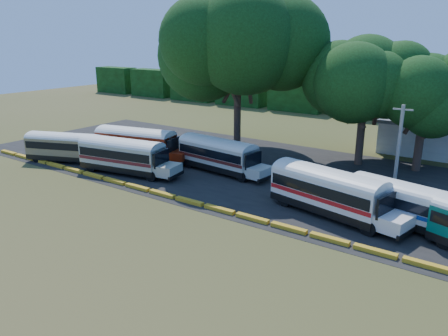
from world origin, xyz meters
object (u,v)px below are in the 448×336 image
Objects in this scene: bus_cream_west at (124,154)px; tree_west at (238,42)px; bus_red at (138,142)px; bus_white_red at (330,190)px; bus_beige at (65,145)px.

bus_cream_west is 0.61× the size of tree_west.
bus_white_red reaches higher than bus_red.
bus_cream_west reaches higher than bus_beige.
bus_red is 0.63× the size of tree_west.
tree_west is (6.98, 9.07, 10.41)m from bus_red.
bus_white_red reaches higher than bus_beige.
bus_red is 23.23m from bus_white_red.
tree_west reaches higher than bus_beige.
tree_west is at bearing 26.22° from bus_beige.
tree_west is (4.55, 13.28, 10.48)m from bus_cream_west.
bus_beige is at bearing -151.40° from bus_red.
bus_cream_west is at bearing -71.86° from bus_red.
bus_red is 4.86m from bus_cream_west.
bus_beige is at bearing 175.37° from bus_cream_west.
bus_beige is 7.67m from bus_red.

